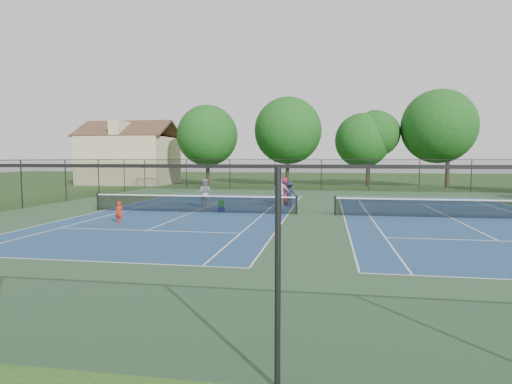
% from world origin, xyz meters
% --- Properties ---
extents(ground, '(140.00, 140.00, 0.00)m').
position_xyz_m(ground, '(0.00, 0.00, 0.00)').
color(ground, '#234716').
rests_on(ground, ground).
extents(court_pad, '(36.00, 36.00, 0.01)m').
position_xyz_m(court_pad, '(0.00, 0.00, 0.00)').
color(court_pad, '#2A4B2F').
rests_on(court_pad, ground).
extents(tennis_court_left, '(12.00, 23.83, 1.07)m').
position_xyz_m(tennis_court_left, '(-7.00, 0.00, 0.10)').
color(tennis_court_left, navy).
rests_on(tennis_court_left, ground).
extents(tennis_court_right, '(12.00, 23.83, 1.07)m').
position_xyz_m(tennis_court_right, '(7.00, 0.00, 0.10)').
color(tennis_court_right, navy).
rests_on(tennis_court_right, ground).
extents(perimeter_fence, '(36.08, 36.08, 3.02)m').
position_xyz_m(perimeter_fence, '(0.00, 0.00, 1.60)').
color(perimeter_fence, black).
rests_on(perimeter_fence, ground).
extents(tree_back_a, '(6.80, 6.80, 9.15)m').
position_xyz_m(tree_back_a, '(-13.00, 24.00, 6.04)').
color(tree_back_a, '#2D2116').
rests_on(tree_back_a, ground).
extents(tree_back_b, '(7.60, 7.60, 10.03)m').
position_xyz_m(tree_back_b, '(-4.00, 26.00, 6.60)').
color(tree_back_b, '#2D2116').
rests_on(tree_back_b, ground).
extents(tree_back_c, '(6.00, 6.00, 8.40)m').
position_xyz_m(tree_back_c, '(5.00, 25.00, 5.48)').
color(tree_back_c, '#2D2116').
rests_on(tree_back_c, ground).
extents(tree_back_d, '(7.80, 7.80, 10.37)m').
position_xyz_m(tree_back_d, '(13.00, 24.00, 6.82)').
color(tree_back_d, '#2D2116').
rests_on(tree_back_d, ground).
extents(clapboard_house, '(10.80, 8.10, 7.65)m').
position_xyz_m(clapboard_house, '(-23.00, 25.00, 3.09)').
color(clapboard_house, tan).
rests_on(clapboard_house, ground).
extents(child_player, '(0.43, 0.32, 1.08)m').
position_xyz_m(child_player, '(-9.10, -4.79, 0.54)').
color(child_player, red).
rests_on(child_player, ground).
extents(instructor, '(0.94, 0.75, 1.84)m').
position_xyz_m(instructor, '(-6.92, 2.06, 0.92)').
color(instructor, '#969598').
rests_on(instructor, ground).
extents(bystander_a, '(1.15, 0.60, 1.88)m').
position_xyz_m(bystander_a, '(-2.31, 3.32, 0.94)').
color(bystander_a, silver).
rests_on(bystander_a, ground).
extents(bystander_b, '(1.12, 0.73, 1.63)m').
position_xyz_m(bystander_b, '(-1.81, 3.97, 0.82)').
color(bystander_b, '#181A35').
rests_on(bystander_b, ground).
extents(bystander_c, '(0.92, 0.63, 1.84)m').
position_xyz_m(bystander_c, '(-2.24, 5.03, 0.92)').
color(bystander_c, maroon).
rests_on(bystander_c, ground).
extents(ball_crate, '(0.40, 0.33, 0.29)m').
position_xyz_m(ball_crate, '(-5.44, 0.40, 0.15)').
color(ball_crate, '#151A96').
rests_on(ball_crate, ground).
extents(ball_hopper, '(0.39, 0.35, 0.41)m').
position_xyz_m(ball_hopper, '(-5.44, 0.40, 0.50)').
color(ball_hopper, green).
rests_on(ball_hopper, ball_crate).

